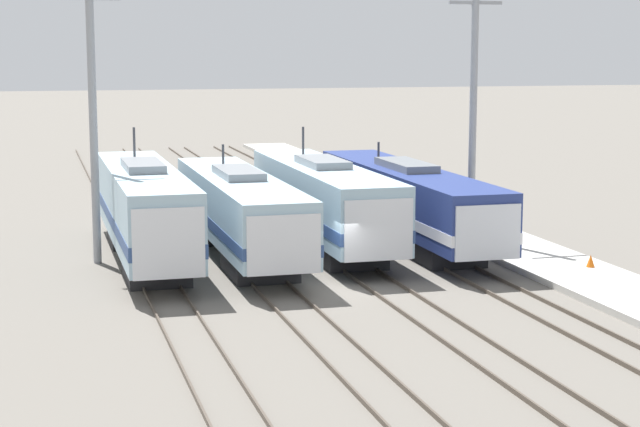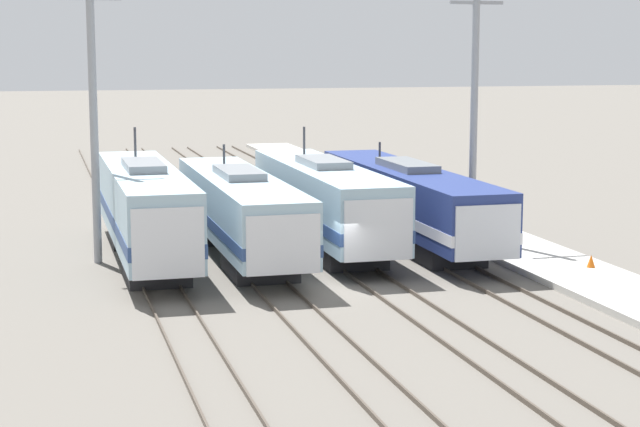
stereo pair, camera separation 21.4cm
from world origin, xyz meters
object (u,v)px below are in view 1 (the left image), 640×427
at_px(catenary_tower_left, 93,110).
at_px(catenary_tower_right, 473,104).
at_px(locomotive_far_left, 145,212).
at_px(locomotive_center_right, 326,203).
at_px(locomotive_center_left, 241,212).
at_px(locomotive_far_right, 409,202).
at_px(traffic_cone, 591,261).

xyz_separation_m(catenary_tower_left, catenary_tower_right, (17.58, 0.00, 0.00)).
distance_m(locomotive_far_left, catenary_tower_right, 16.13).
bearing_deg(locomotive_far_left, catenary_tower_right, 2.03).
relative_size(locomotive_center_right, catenary_tower_right, 1.30).
height_order(locomotive_center_left, locomotive_far_right, locomotive_center_left).
xyz_separation_m(locomotive_center_right, traffic_cone, (9.17, -8.22, -1.62)).
distance_m(locomotive_center_left, catenary_tower_left, 7.82).
height_order(locomotive_far_right, catenary_tower_left, catenary_tower_left).
distance_m(locomotive_center_right, traffic_cone, 12.42).
height_order(locomotive_far_right, catenary_tower_right, catenary_tower_right).
distance_m(locomotive_center_left, catenary_tower_right, 12.21).
bearing_deg(locomotive_far_left, catenary_tower_left, 165.15).
relative_size(locomotive_far_right, catenary_tower_left, 1.49).
xyz_separation_m(catenary_tower_right, traffic_cone, (2.10, -7.70, -6.12)).
distance_m(locomotive_far_left, locomotive_center_left, 4.23).
bearing_deg(catenary_tower_left, traffic_cone, -21.38).
relative_size(locomotive_center_right, catenary_tower_left, 1.30).
xyz_separation_m(catenary_tower_left, traffic_cone, (19.68, -7.70, -6.12)).
xyz_separation_m(locomotive_center_right, catenary_tower_right, (7.07, -0.52, 4.50)).
relative_size(catenary_tower_left, catenary_tower_right, 1.00).
height_order(locomotive_center_left, catenary_tower_right, catenary_tower_right).
xyz_separation_m(locomotive_far_right, catenary_tower_right, (2.85, -0.84, 4.64)).
height_order(locomotive_far_left, catenary_tower_right, catenary_tower_right).
xyz_separation_m(locomotive_far_right, catenary_tower_left, (-14.74, -0.84, 4.64)).
distance_m(catenary_tower_right, traffic_cone, 10.06).
bearing_deg(catenary_tower_right, traffic_cone, -74.76).
relative_size(locomotive_center_left, catenary_tower_left, 1.36).
height_order(locomotive_far_left, locomotive_center_right, locomotive_far_left).
bearing_deg(traffic_cone, locomotive_center_right, 138.12).
relative_size(locomotive_center_left, catenary_tower_right, 1.36).
height_order(locomotive_far_right, traffic_cone, locomotive_far_right).
bearing_deg(catenary_tower_right, locomotive_far_right, 163.49).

